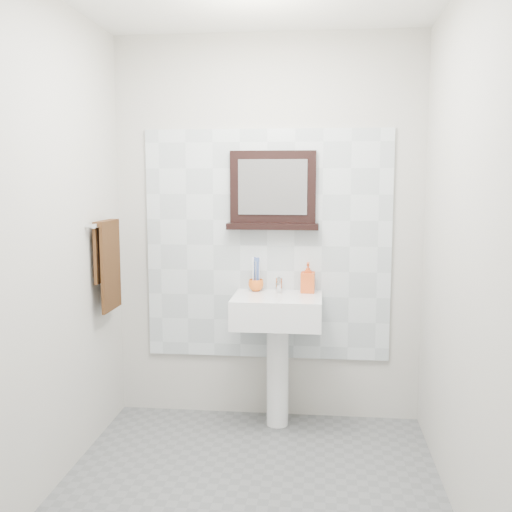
{
  "coord_description": "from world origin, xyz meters",
  "views": [
    {
      "loc": [
        0.35,
        -2.78,
        1.59
      ],
      "look_at": [
        -0.02,
        0.55,
        1.15
      ],
      "focal_mm": 42.0,
      "sensor_mm": 36.0,
      "label": 1
    }
  ],
  "objects_px": {
    "hand_towel": "(108,258)",
    "framed_mirror": "(273,192)",
    "soap_dispenser": "(308,277)",
    "pedestal_sink": "(277,324)",
    "toothbrush_cup": "(256,285)"
  },
  "relations": [
    {
      "from": "hand_towel",
      "to": "framed_mirror",
      "type": "bearing_deg",
      "value": 19.74
    },
    {
      "from": "soap_dispenser",
      "to": "pedestal_sink",
      "type": "bearing_deg",
      "value": -142.85
    },
    {
      "from": "pedestal_sink",
      "to": "framed_mirror",
      "type": "height_order",
      "value": "framed_mirror"
    },
    {
      "from": "pedestal_sink",
      "to": "hand_towel",
      "type": "height_order",
      "value": "hand_towel"
    },
    {
      "from": "pedestal_sink",
      "to": "soap_dispenser",
      "type": "xyz_separation_m",
      "value": [
        0.19,
        0.13,
        0.28
      ]
    },
    {
      "from": "toothbrush_cup",
      "to": "hand_towel",
      "type": "height_order",
      "value": "hand_towel"
    },
    {
      "from": "toothbrush_cup",
      "to": "soap_dispenser",
      "type": "relative_size",
      "value": 0.5
    },
    {
      "from": "framed_mirror",
      "to": "toothbrush_cup",
      "type": "bearing_deg",
      "value": -155.36
    },
    {
      "from": "soap_dispenser",
      "to": "framed_mirror",
      "type": "xyz_separation_m",
      "value": [
        -0.23,
        0.06,
        0.54
      ]
    },
    {
      "from": "soap_dispenser",
      "to": "framed_mirror",
      "type": "bearing_deg",
      "value": 168.42
    },
    {
      "from": "pedestal_sink",
      "to": "framed_mirror",
      "type": "xyz_separation_m",
      "value": [
        -0.05,
        0.19,
        0.82
      ]
    },
    {
      "from": "hand_towel",
      "to": "toothbrush_cup",
      "type": "bearing_deg",
      "value": 19.14
    },
    {
      "from": "pedestal_sink",
      "to": "hand_towel",
      "type": "distance_m",
      "value": 1.12
    },
    {
      "from": "framed_mirror",
      "to": "pedestal_sink",
      "type": "bearing_deg",
      "value": -76.11
    },
    {
      "from": "toothbrush_cup",
      "to": "hand_towel",
      "type": "xyz_separation_m",
      "value": [
        -0.88,
        -0.3,
        0.2
      ]
    }
  ]
}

